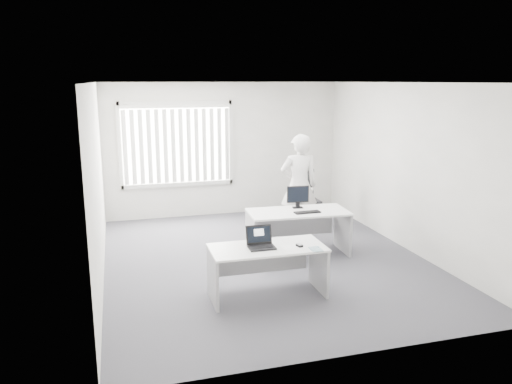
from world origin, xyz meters
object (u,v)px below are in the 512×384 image
object	(u,v)px
desk_near	(267,261)
laptop	(262,238)
person	(299,185)
monitor	(298,197)
office_chair	(305,207)
desk_far	(298,223)

from	to	relation	value
desk_near	laptop	xyz separation A→B (m)	(-0.09, -0.04, 0.33)
person	monitor	bearing A→B (deg)	75.36
office_chair	desk_far	bearing A→B (deg)	-116.22
desk_near	laptop	bearing A→B (deg)	-156.55
monitor	person	bearing A→B (deg)	73.19
desk_near	desk_far	distance (m)	1.73
desk_far	monitor	size ratio (longest dim) A/B	4.47
office_chair	desk_near	bearing A→B (deg)	-120.45
desk_near	office_chair	xyz separation A→B (m)	(1.76, 3.10, -0.16)
person	desk_far	bearing A→B (deg)	76.15
person	laptop	xyz separation A→B (m)	(-1.44, -2.46, -0.12)
office_chair	laptop	xyz separation A→B (m)	(-1.85, -3.14, 0.49)
desk_near	person	bearing A→B (deg)	61.18
desk_far	desk_near	bearing A→B (deg)	-120.77
person	laptop	distance (m)	2.86
desk_far	laptop	bearing A→B (deg)	-122.44
laptop	desk_near	bearing A→B (deg)	24.42
desk_far	person	bearing A→B (deg)	72.14
desk_near	office_chair	distance (m)	3.57
desk_far	person	world-z (taller)	person
person	laptop	bearing A→B (deg)	66.97
office_chair	monitor	world-z (taller)	monitor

